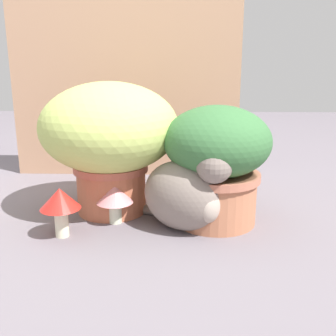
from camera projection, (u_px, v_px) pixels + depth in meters
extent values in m
plane|color=slate|center=(116.00, 222.00, 1.32)|extent=(6.00, 6.00, 0.00)
cube|color=tan|center=(125.00, 76.00, 1.77)|extent=(1.02, 0.03, 0.90)
cylinder|color=#BA6546|center=(112.00, 188.00, 1.40)|extent=(0.24, 0.24, 0.17)
cylinder|color=#BA5E4B|center=(111.00, 167.00, 1.38)|extent=(0.26, 0.26, 0.02)
ellipsoid|color=#BBCD67|center=(109.00, 127.00, 1.34)|extent=(0.47, 0.47, 0.30)
cylinder|color=#B76F4F|center=(215.00, 197.00, 1.31)|extent=(0.26, 0.26, 0.17)
cylinder|color=#B66B53|center=(216.00, 176.00, 1.29)|extent=(0.28, 0.28, 0.02)
ellipsoid|color=#386B3A|center=(217.00, 141.00, 1.26)|extent=(0.34, 0.34, 0.23)
ellipsoid|color=gray|center=(182.00, 196.00, 1.24)|extent=(0.31, 0.28, 0.22)
ellipsoid|color=#B4A394|center=(209.00, 205.00, 1.19)|extent=(0.11, 0.12, 0.11)
sphere|color=gray|center=(214.00, 165.00, 1.15)|extent=(0.15, 0.15, 0.11)
cone|color=gray|center=(220.00, 142.00, 1.16)|extent=(0.05, 0.05, 0.04)
cone|color=gray|center=(210.00, 146.00, 1.11)|extent=(0.05, 0.05, 0.04)
cylinder|color=gray|center=(159.00, 210.00, 1.36)|extent=(0.17, 0.13, 0.07)
cylinder|color=#E9E8C1|center=(62.00, 222.00, 1.20)|extent=(0.04, 0.04, 0.09)
cone|color=red|center=(60.00, 198.00, 1.18)|extent=(0.12, 0.12, 0.06)
cylinder|color=silver|center=(114.00, 212.00, 1.31)|extent=(0.04, 0.04, 0.07)
cone|color=pink|center=(113.00, 193.00, 1.29)|extent=(0.12, 0.12, 0.06)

